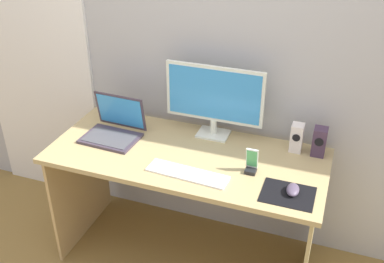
# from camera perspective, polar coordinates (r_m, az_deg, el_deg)

# --- Properties ---
(ground_plane) EXTENTS (8.00, 8.00, 0.00)m
(ground_plane) POSITION_cam_1_polar(r_m,az_deg,el_deg) (2.93, -0.62, -15.20)
(ground_plane) COLOR olive
(wall_back) EXTENTS (6.00, 0.04, 2.50)m
(wall_back) POSITION_cam_1_polar(r_m,az_deg,el_deg) (2.57, 2.29, 11.13)
(wall_back) COLOR #A8AAAD
(wall_back) RESTS_ON ground_plane
(door_left) EXTENTS (0.82, 0.02, 2.02)m
(door_left) POSITION_cam_1_polar(r_m,az_deg,el_deg) (3.17, -19.06, 8.59)
(door_left) COLOR white
(door_left) RESTS_ON ground_plane
(desk) EXTENTS (1.50, 0.65, 0.75)m
(desk) POSITION_cam_1_polar(r_m,az_deg,el_deg) (2.54, -0.69, -5.67)
(desk) COLOR tan
(desk) RESTS_ON ground_plane
(monitor) EXTENTS (0.56, 0.14, 0.42)m
(monitor) POSITION_cam_1_polar(r_m,az_deg,el_deg) (2.52, 2.80, 4.23)
(monitor) COLOR silver
(monitor) RESTS_ON desk
(speaker_right) EXTENTS (0.07, 0.08, 0.16)m
(speaker_right) POSITION_cam_1_polar(r_m,az_deg,el_deg) (2.51, 15.68, -1.23)
(speaker_right) COLOR #3F2D43
(speaker_right) RESTS_ON desk
(speaker_near_monitor) EXTENTS (0.07, 0.07, 0.16)m
(speaker_near_monitor) POSITION_cam_1_polar(r_m,az_deg,el_deg) (2.51, 13.00, -0.76)
(speaker_near_monitor) COLOR silver
(speaker_near_monitor) RESTS_ON desk
(laptop) EXTENTS (0.32, 0.27, 0.23)m
(laptop) POSITION_cam_1_polar(r_m,az_deg,el_deg) (2.63, -9.78, 0.31)
(laptop) COLOR #3E3340
(laptop) RESTS_ON desk
(keyboard_external) EXTENTS (0.43, 0.14, 0.01)m
(keyboard_external) POSITION_cam_1_polar(r_m,az_deg,el_deg) (2.30, -0.58, -5.30)
(keyboard_external) COLOR white
(keyboard_external) RESTS_ON desk
(mousepad) EXTENTS (0.25, 0.20, 0.00)m
(mousepad) POSITION_cam_1_polar(r_m,az_deg,el_deg) (2.21, 11.93, -7.71)
(mousepad) COLOR black
(mousepad) RESTS_ON desk
(mouse) EXTENTS (0.07, 0.10, 0.04)m
(mouse) POSITION_cam_1_polar(r_m,az_deg,el_deg) (2.22, 12.53, -7.14)
(mouse) COLOR #54475D
(mouse) RESTS_ON mousepad
(phone_in_dock) EXTENTS (0.06, 0.05, 0.14)m
(phone_in_dock) POSITION_cam_1_polar(r_m,az_deg,el_deg) (2.31, 7.46, -4.06)
(phone_in_dock) COLOR black
(phone_in_dock) RESTS_ON desk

